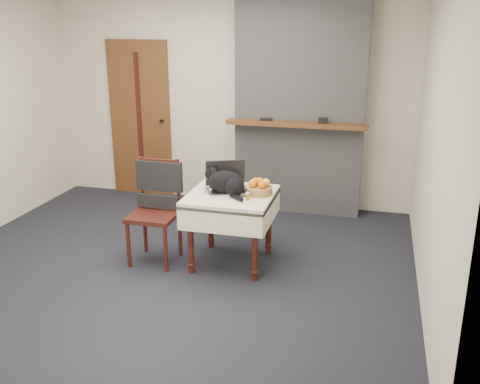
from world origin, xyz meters
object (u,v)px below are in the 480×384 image
object	(u,v)px
door	(140,119)
side_table	(231,205)
cat	(227,183)
cream_jar	(203,189)
pill_bottle	(248,196)
fruit_basket	(259,188)
chair	(157,196)
laptop	(227,184)

from	to	relation	value
door	side_table	bearing A→B (deg)	-46.41
door	side_table	xyz separation A→B (m)	(1.73, -1.82, -0.41)
cat	cream_jar	world-z (taller)	cat
side_table	pill_bottle	size ratio (longest dim) A/B	10.91
side_table	fruit_basket	distance (m)	0.31
cream_jar	pill_bottle	distance (m)	0.46
door	chair	size ratio (longest dim) A/B	2.03
cat	side_table	bearing A→B (deg)	57.25
door	laptop	xyz separation A→B (m)	(1.67, -1.75, -0.23)
laptop	cream_jar	size ratio (longest dim) A/B	6.46
door	cream_jar	distance (m)	2.40
door	chair	bearing A→B (deg)	-61.57
door	fruit_basket	size ratio (longest dim) A/B	7.91
laptop	pill_bottle	bearing A→B (deg)	-64.62
cream_jar	chair	xyz separation A→B (m)	(-0.46, 0.01, -0.11)
laptop	fruit_basket	bearing A→B (deg)	-27.83
pill_bottle	chair	size ratio (longest dim) A/B	0.07
door	cream_jar	size ratio (longest dim) A/B	27.30
door	side_table	distance (m)	2.55
door	laptop	bearing A→B (deg)	-46.26
fruit_basket	door	bearing A→B (deg)	138.34
cat	fruit_basket	size ratio (longest dim) A/B	1.81
side_table	door	bearing A→B (deg)	133.59
door	fruit_basket	bearing A→B (deg)	-41.66
side_table	chair	bearing A→B (deg)	-176.35
cream_jar	fruit_basket	xyz separation A→B (m)	(0.51, 0.11, 0.02)
pill_bottle	chair	world-z (taller)	chair
door	cat	xyz separation A→B (m)	(1.70, -1.84, -0.19)
laptop	cat	xyz separation A→B (m)	(0.03, -0.10, 0.04)
cat	cream_jar	xyz separation A→B (m)	(-0.22, -0.03, -0.07)
pill_bottle	fruit_basket	xyz separation A→B (m)	(0.06, 0.20, 0.02)
door	side_table	world-z (taller)	door
fruit_basket	chair	distance (m)	0.99
cat	cream_jar	distance (m)	0.23
pill_bottle	side_table	bearing A→B (deg)	143.70
side_table	pill_bottle	bearing A→B (deg)	-36.30
fruit_basket	chair	size ratio (longest dim) A/B	0.26
cream_jar	fruit_basket	size ratio (longest dim) A/B	0.29
side_table	cat	world-z (taller)	cat
cat	chair	bearing A→B (deg)	-155.20
chair	pill_bottle	bearing A→B (deg)	-5.94
side_table	fruit_basket	xyz separation A→B (m)	(0.25, 0.06, 0.17)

